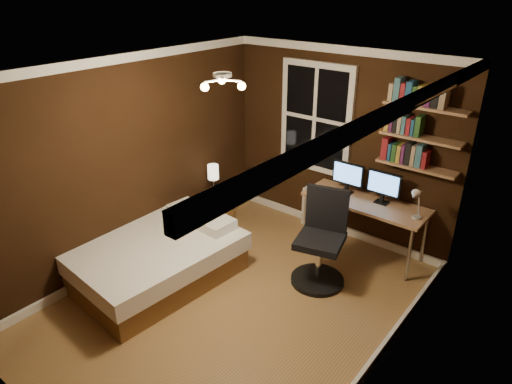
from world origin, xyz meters
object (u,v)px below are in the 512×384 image
Objects in this scene: desk_lamp at (417,203)px; monitor_left at (348,178)px; bed at (158,259)px; bedside_lamp at (213,180)px; desk at (365,205)px; office_chair at (321,247)px; nightstand at (215,210)px; monitor_right at (383,188)px; radiator at (316,208)px.

monitor_left is at bearing 168.71° from desk_lamp.
bedside_lamp reaches higher than bed.
desk reaches higher than bed.
desk is at bearing 67.95° from office_chair.
bedside_lamp is 1.85m from office_chair.
monitor_right reaches higher than nightstand.
nightstand is at bearing -159.88° from monitor_right.
nightstand is 1.84m from office_chair.
monitor_left is (-0.31, 0.08, 0.27)m from desk.
desk_lamp is at bearing 29.18° from office_chair.
monitor_left is 0.98m from desk_lamp.
monitor_right reaches higher than desk.
monitor_left is at bearing 166.05° from desk.
office_chair reaches higher than nightstand.
monitor_right is (0.17, 0.08, 0.27)m from desk.
office_chair is (-0.76, -0.74, -0.51)m from desk_lamp.
desk_lamp is 1.18m from office_chair.
bedside_lamp is 1.49m from radiator.
desk is 0.33m from monitor_right.
monitor_left is at bearing 180.00° from monitor_right.
nightstand is at bearing 159.61° from office_chair.
nightstand is 0.45× the size of office_chair.
desk_lamp is at bearing 12.60° from bedside_lamp.
desk_lamp is at bearing 44.69° from bed.
monitor_right is at bearing 23.74° from desk.
desk is 3.62× the size of monitor_right.
monitor_right is at bearing -7.15° from radiator.
nightstand is at bearing -160.22° from desk.
radiator is at bearing 167.87° from desk_lamp.
monitor_right is 0.52m from desk_lamp.
monitor_right reaches higher than bedside_lamp.
bed is at bearing -139.86° from desk_lamp.
monitor_left is 1.08m from office_chair.
bed is 4.43× the size of bedside_lamp.
monitor_left is 0.38× the size of office_chair.
desk is 3.48× the size of desk_lamp.
bed is at bearing -130.21° from monitor_right.
monitor_left is at bearing 25.43° from bedside_lamp.
bedside_lamp is 0.77× the size of radiator.
desk_lamp reaches higher than monitor_right.
monitor_right is (0.99, -0.12, 0.65)m from radiator.
bed is 1.72× the size of office_chair.
bed is at bearing -109.21° from radiator.
nightstand is 2.73m from desk_lamp.
office_chair is (1.82, -0.17, 0.19)m from nightstand.
desk is 0.41m from monitor_left.
radiator is 1.19m from monitor_right.
bedside_lamp reaches higher than radiator.
office_chair reaches higher than radiator.
office_chair is at bearing -106.51° from monitor_right.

